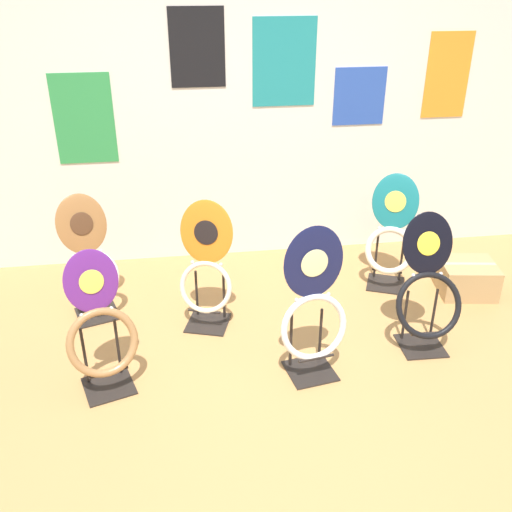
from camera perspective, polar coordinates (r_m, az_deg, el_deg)
ground_plane at (r=3.27m, az=4.51°, el=-16.22°), size 14.00×14.00×0.00m
wall_back at (r=4.58m, az=-0.77°, el=15.34°), size 8.00×0.07×2.60m
toilet_seat_display_orange_sun at (r=3.82m, az=-5.00°, el=-1.34°), size 0.40×0.35×0.89m
toilet_seat_display_jazz_black at (r=3.75m, az=16.79°, el=-3.51°), size 0.44×0.35×0.89m
toilet_seat_display_teal_sax at (r=4.43m, az=13.38°, el=2.00°), size 0.45×0.44×0.86m
toilet_seat_display_navy_moon at (r=3.35m, az=5.77°, el=-5.63°), size 0.43×0.32×0.97m
toilet_seat_display_purple_note at (r=3.37m, az=-15.26°, el=-7.43°), size 0.44×0.35×0.86m
toilet_seat_display_woodgrain at (r=4.10m, az=-16.37°, el=-0.43°), size 0.45×0.45×0.86m
storage_box at (r=4.61m, az=20.32°, el=-2.06°), size 0.45×0.41×0.24m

